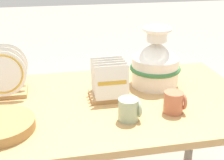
% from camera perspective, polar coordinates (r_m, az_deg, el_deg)
% --- Properties ---
extents(display_table, '(1.44, 0.89, 0.63)m').
position_cam_1_polar(display_table, '(1.64, 0.00, -5.60)').
color(display_table, tan).
rests_on(display_table, ground_plane).
extents(ceramic_vase, '(0.29, 0.29, 0.33)m').
position_cam_1_polar(ceramic_vase, '(1.75, 7.94, 3.31)').
color(ceramic_vase, white).
rests_on(ceramic_vase, display_table).
extents(dish_rack_round_plates, '(0.23, 0.19, 0.25)m').
position_cam_1_polar(dish_rack_round_plates, '(1.72, -18.91, 0.42)').
color(dish_rack_round_plates, tan).
rests_on(dish_rack_round_plates, display_table).
extents(dish_rack_square_plates, '(0.20, 0.18, 0.19)m').
position_cam_1_polar(dish_rack_square_plates, '(1.61, -0.47, -0.91)').
color(dish_rack_square_plates, tan).
rests_on(dish_rack_square_plates, display_table).
extents(mug_sage_glaze, '(0.10, 0.09, 0.10)m').
position_cam_1_polar(mug_sage_glaze, '(1.40, 3.21, -5.38)').
color(mug_sage_glaze, '#9EB28E').
rests_on(mug_sage_glaze, display_table).
extents(mug_terracotta_glaze, '(0.10, 0.09, 0.10)m').
position_cam_1_polar(mug_terracotta_glaze, '(1.50, 11.35, -3.99)').
color(mug_terracotta_glaze, '#B76647').
rests_on(mug_terracotta_glaze, display_table).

